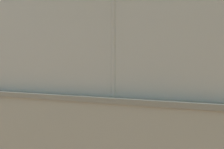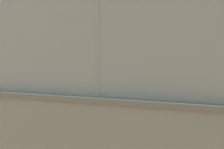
# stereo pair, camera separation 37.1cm
# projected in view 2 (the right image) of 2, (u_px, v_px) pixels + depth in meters

# --- Properties ---
(ground_plane) EXTENTS (260.00, 260.00, 0.00)m
(ground_plane) POSITION_uv_depth(u_px,v_px,m) (155.00, 93.00, 18.12)
(ground_plane) COLOR #A36B42
(player_at_service_line) EXTENTS (0.79, 1.29, 1.68)m
(player_at_service_line) POSITION_uv_depth(u_px,v_px,m) (91.00, 74.00, 19.74)
(player_at_service_line) COLOR #B2B2B2
(player_at_service_line) RESTS_ON ground_plane
(sports_ball) EXTENTS (0.13, 0.13, 0.13)m
(sports_ball) POSITION_uv_depth(u_px,v_px,m) (63.00, 91.00, 18.53)
(sports_ball) COLOR yellow
(sports_ball) RESTS_ON ground_plane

